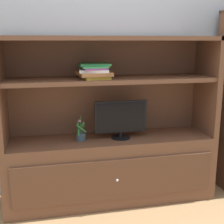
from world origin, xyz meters
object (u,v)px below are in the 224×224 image
Objects in this scene: media_console at (111,151)px; tv_monitor at (121,119)px; potted_plant at (81,136)px; magazine_stack at (94,71)px.

media_console reaches higher than tv_monitor.
magazine_stack reaches higher than potted_plant.
potted_plant is (-0.36, 0.01, -0.14)m from tv_monitor.
tv_monitor is 0.48m from magazine_stack.
magazine_stack is (0.12, 0.01, 0.56)m from potted_plant.
magazine_stack is at bearing 173.81° from tv_monitor.
media_console is 0.32m from tv_monitor.
potted_plant is at bearing -174.91° from media_console.
magazine_stack is at bearing -175.98° from media_console.
tv_monitor is at bearing -6.19° from magazine_stack.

